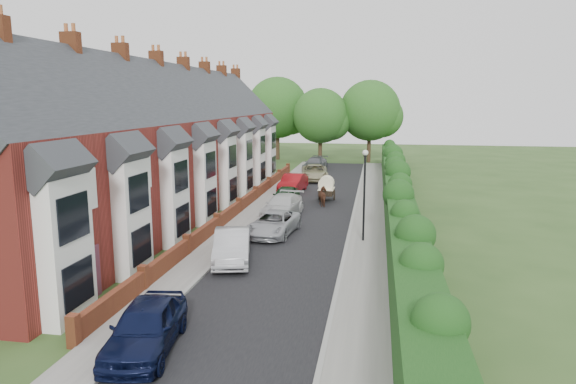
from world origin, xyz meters
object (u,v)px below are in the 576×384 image
car_navy (146,327)px  horse (324,197)px  horse_cart (326,187)px  car_beige (315,172)px  car_grey (315,164)px  car_white (282,206)px  car_silver_a (232,246)px  car_silver_b (274,223)px  car_green (285,196)px  lamppost (365,184)px  car_red (293,183)px

car_navy → horse: size_ratio=2.81×
horse → horse_cart: horse_cart is taller
car_beige → car_grey: bearing=88.7°
car_white → horse: 4.68m
car_silver_a → car_silver_b: (1.00, 5.35, -0.10)m
car_silver_a → car_beige: size_ratio=0.86×
car_green → car_beige: bearing=88.8°
horse → horse_cart: (-0.00, 1.79, 0.44)m
lamppost → car_silver_a: (-6.21, -4.60, -2.51)m
car_silver_a → car_green: bearing=75.8°
car_silver_a → car_beige: car_silver_a is taller
car_grey → car_silver_a: bearing=-82.5°
car_white → car_beige: car_beige is taller
car_white → horse: car_white is taller
car_red → lamppost: bearing=-61.5°
lamppost → car_red: (-6.40, 14.94, -2.52)m
car_navy → horse: 23.63m
car_red → car_grey: 14.06m
car_beige → horse: 12.51m
car_red → horse: car_red is taller
car_grey → car_green: bearing=-82.0°
car_grey → lamppost: bearing=-70.4°
lamppost → car_silver_b: (-5.21, 0.75, -2.61)m
car_navy → car_red: size_ratio=0.98×
horse_cart → car_grey: bearing=99.6°
horse → car_beige: bearing=-99.4°
lamppost → car_silver_a: 8.13m
lamppost → horse_cart: bearing=105.6°
car_silver_a → car_navy: bearing=-104.4°
car_white → horse: (2.41, 4.01, -0.03)m
car_green → car_navy: bearing=-89.2°
car_grey → horse: car_grey is taller
car_silver_a → car_grey: size_ratio=0.94×
car_navy → car_grey: (0.20, 42.80, -0.05)m
lamppost → car_navy: lamppost is taller
car_silver_a → car_green: 13.78m
car_navy → car_silver_b: size_ratio=0.95×
car_red → horse_cart: (3.22, -3.54, 0.36)m
lamppost → horse_cart: 12.03m
car_white → car_navy: bearing=-85.8°
car_silver_a → car_red: car_silver_a is taller
car_navy → car_silver_a: car_navy is taller
lamppost → horse: size_ratio=3.11×
car_beige → horse_cart: bearing=-86.0°
car_silver_b → lamppost: bearing=-1.9°
car_silver_b → horse_cart: size_ratio=1.78×
car_white → car_green: 3.61m
horse_cart → car_white: bearing=-112.5°
car_white → car_grey: car_grey is taller
lamppost → car_grey: lamppost is taller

